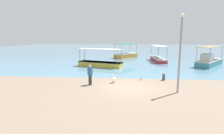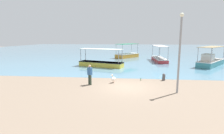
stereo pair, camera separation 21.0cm
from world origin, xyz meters
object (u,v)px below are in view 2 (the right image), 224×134
(pelican, at_px, (113,79))
(glass_bottle, at_px, (141,79))
(fishing_boat_far_right, at_px, (127,55))
(mooring_bollard, at_px, (164,77))
(fisherman_standing, at_px, (90,74))
(fishing_boat_center, at_px, (101,63))
(fishing_boat_outer, at_px, (159,58))
(fishing_boat_near_right, at_px, (211,61))
(lamp_post, at_px, (180,49))

(pelican, relative_size, glass_bottle, 2.96)
(glass_bottle, bearing_deg, pelican, -155.65)
(fishing_boat_far_right, relative_size, mooring_bollard, 7.87)
(fishing_boat_far_right, xyz_separation_m, fisherman_standing, (-2.82, -20.85, 0.35))
(fishing_boat_far_right, height_order, mooring_bollard, fishing_boat_far_right)
(fishing_boat_center, distance_m, fishing_boat_outer, 11.08)
(fishing_boat_near_right, relative_size, mooring_bollard, 9.71)
(mooring_bollard, distance_m, glass_bottle, 2.13)
(fishing_boat_near_right, height_order, mooring_bollard, fishing_boat_near_right)
(fishing_boat_near_right, xyz_separation_m, glass_bottle, (-10.26, -9.56, -0.56))
(fisherman_standing, bearing_deg, fishing_boat_far_right, 82.29)
(fishing_boat_center, bearing_deg, fisherman_standing, -86.32)
(glass_bottle, bearing_deg, mooring_bollard, 5.12)
(fishing_boat_center, xyz_separation_m, glass_bottle, (4.95, -7.50, -0.40))
(fishing_boat_outer, distance_m, mooring_bollard, 14.01)
(lamp_post, relative_size, mooring_bollard, 8.34)
(fishing_boat_center, distance_m, pelican, 8.96)
(fishing_boat_near_right, xyz_separation_m, lamp_post, (-7.91, -13.05, 2.46))
(fisherman_standing, bearing_deg, fishing_boat_center, 93.68)
(fisherman_standing, bearing_deg, glass_bottle, 24.16)
(fishing_boat_near_right, bearing_deg, fishing_boat_outer, 144.36)
(fishing_boat_outer, relative_size, fisherman_standing, 4.00)
(fishing_boat_far_right, xyz_separation_m, mooring_bollard, (3.62, -18.71, -0.21))
(mooring_bollard, height_order, glass_bottle, mooring_bollard)
(glass_bottle, bearing_deg, fishing_boat_center, 123.40)
(lamp_post, bearing_deg, mooring_bollard, 93.77)
(lamp_post, bearing_deg, pelican, 153.54)
(mooring_bollard, bearing_deg, lamp_post, -86.23)
(fishing_boat_near_right, height_order, fishing_boat_outer, fishing_boat_near_right)
(fishing_boat_far_right, xyz_separation_m, fishing_boat_center, (-3.43, -11.40, -0.06))
(fishing_boat_far_right, distance_m, glass_bottle, 18.97)
(fishing_boat_outer, distance_m, lamp_post, 17.83)
(fishing_boat_near_right, xyz_separation_m, mooring_bollard, (-8.15, -9.37, -0.31))
(fishing_boat_far_right, height_order, fishing_boat_outer, fishing_boat_far_right)
(fishing_boat_center, relative_size, fishing_boat_outer, 0.95)
(pelican, bearing_deg, fisherman_standing, -156.09)
(fishing_boat_far_right, bearing_deg, pelican, -92.66)
(fishing_boat_outer, xyz_separation_m, pelican, (-6.41, -15.18, -0.12))
(fishing_boat_center, height_order, fishing_boat_outer, fishing_boat_outer)
(mooring_bollard, bearing_deg, glass_bottle, -174.88)
(mooring_bollard, relative_size, glass_bottle, 2.46)
(pelican, height_order, glass_bottle, pelican)
(pelican, height_order, fisherman_standing, fisherman_standing)
(fishing_boat_near_right, distance_m, lamp_post, 15.46)
(pelican, xyz_separation_m, mooring_bollard, (4.55, 1.29, -0.02))
(fishing_boat_near_right, xyz_separation_m, pelican, (-12.70, -10.67, -0.29))
(fishing_boat_center, relative_size, pelican, 8.02)
(fisherman_standing, bearing_deg, pelican, 23.91)
(glass_bottle, bearing_deg, fishing_boat_outer, 74.24)
(lamp_post, height_order, glass_bottle, lamp_post)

